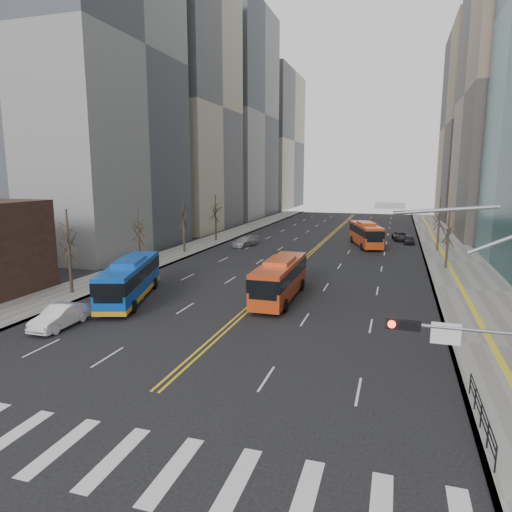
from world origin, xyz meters
TOP-DOWN VIEW (x-y plane):
  - ground at (0.00, 0.00)m, footprint 220.00×220.00m
  - sidewalk_right at (17.50, 45.00)m, footprint 7.00×130.00m
  - sidewalk_left at (-16.50, 45.00)m, footprint 5.00×130.00m
  - crosswalk at (0.00, 0.00)m, footprint 26.70×4.00m
  - centerline at (0.00, 55.00)m, footprint 0.55×100.00m
  - office_towers at (0.12, 68.51)m, footprint 83.00×134.00m
  - signal_mast at (13.77, 2.00)m, footprint 5.37×0.37m
  - pedestrian_railing at (14.30, 6.00)m, footprint 0.06×6.06m
  - street_trees at (-7.18, 34.55)m, footprint 35.20×47.20m
  - blue_bus at (-10.13, 18.96)m, footprint 5.85×11.81m
  - red_bus_near at (1.65, 22.77)m, footprint 2.87×10.78m
  - red_bus_far at (6.45, 53.72)m, footprint 5.57×11.26m
  - car_white at (-10.84, 11.46)m, footprint 1.71×4.67m
  - car_dark_mid at (12.50, 57.96)m, footprint 1.59×3.71m
  - car_silver at (-10.09, 48.45)m, footprint 3.20×5.12m
  - car_dark_far at (11.25, 61.13)m, footprint 2.79×4.94m

SIDE VIEW (x-z plane):
  - ground at x=0.00m, z-range 0.00..0.00m
  - crosswalk at x=0.00m, z-range 0.00..0.01m
  - centerline at x=0.00m, z-range 0.00..0.01m
  - sidewalk_right at x=17.50m, z-range 0.00..0.15m
  - sidewalk_left at x=-16.50m, z-range 0.00..0.15m
  - car_dark_mid at x=12.50m, z-range 0.00..1.25m
  - car_dark_far at x=11.25m, z-range 0.00..1.30m
  - car_silver at x=-10.09m, z-range 0.00..1.38m
  - car_white at x=-10.84m, z-range 0.00..1.53m
  - pedestrian_railing at x=14.30m, z-range 0.31..1.33m
  - blue_bus at x=-10.13m, z-range 0.08..3.47m
  - red_bus_near at x=1.65m, z-range 0.20..3.61m
  - red_bus_far at x=6.45m, z-range 0.20..3.69m
  - signal_mast at x=13.77m, z-range 0.16..9.55m
  - street_trees at x=-7.18m, z-range 1.07..8.67m
  - office_towers at x=0.12m, z-range -5.08..52.92m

